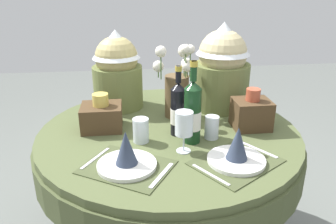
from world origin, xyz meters
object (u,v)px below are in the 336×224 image
Objects in this scene: gift_tub_back_right at (222,64)px; tumbler_near_left at (141,130)px; wine_glass_right at (184,124)px; tumbler_near_right at (212,127)px; place_setting_right at (237,152)px; wine_bottle_centre at (178,109)px; flower_vase at (177,86)px; wine_bottle_left at (192,112)px; woven_basket_side_left at (102,116)px; dining_table at (169,152)px; woven_basket_side_right at (251,113)px; place_setting_left at (127,157)px; gift_tub_back_left at (117,67)px.

tumbler_near_left is at bearing -140.61° from gift_tub_back_right.
tumbler_near_right is (0.15, 0.12, -0.08)m from wine_glass_right.
wine_bottle_centre reaches higher than place_setting_right.
tumbler_near_right is at bearing 101.51° from place_setting_right.
place_setting_right is 0.56m from flower_vase.
woven_basket_side_left is (-0.42, 0.20, -0.08)m from wine_bottle_left.
tumbler_near_left is 1.04× the size of tumbler_near_right.
dining_table is 12.05× the size of tumbler_near_right.
wine_bottle_left is at bearing -159.86° from woven_basket_side_right.
wine_glass_right is at bearing -120.32° from gift_tub_back_right.
flower_vase is at bearing 61.30° from place_setting_left.
gift_tub_back_left is (-0.29, 0.41, 0.11)m from wine_bottle_centre.
flower_vase is 0.31m from wine_bottle_left.
tumbler_near_left is (0.07, 0.22, 0.01)m from place_setting_left.
woven_basket_side_right is (0.35, -0.19, -0.09)m from flower_vase.
place_setting_left is at bearing -146.90° from wine_bottle_left.
wine_bottle_left reaches higher than tumbler_near_right.
gift_tub_back_right reaches higher than flower_vase.
woven_basket_side_right reaches higher than place_setting_right.
place_setting_right is 1.12× the size of wine_bottle_left.
place_setting_right is at bearing -32.08° from tumbler_near_left.
place_setting_left is (-0.21, -0.34, 0.18)m from dining_table.
wine_glass_right is 0.67m from gift_tub_back_left.
dining_table is 0.35m from flower_vase.
dining_table is 7.06× the size of wine_glass_right.
gift_tub_back_right reaches higher than wine_bottle_centre.
place_setting_right is (0.45, -0.01, 0.00)m from place_setting_left.
flower_vase is at bearing 16.09° from woven_basket_side_left.
gift_tub_back_right is (0.27, 0.11, 0.09)m from flower_vase.
flower_vase reaches higher than tumbler_near_left.
place_setting_right is 2.07× the size of woven_basket_side_right.
place_setting_left is 3.73× the size of tumbler_near_left.
woven_basket_side_left is (-0.52, 0.17, 0.01)m from tumbler_near_right.
woven_basket_side_left is 0.97× the size of woven_basket_side_right.
tumbler_near_left is (-0.18, 0.12, -0.07)m from wine_glass_right.
dining_table is 3.89× the size of wine_bottle_centre.
wine_bottle_centre reaches higher than woven_basket_side_left.
woven_basket_side_right is (0.38, 0.03, -0.05)m from wine_bottle_centre.
tumbler_near_left is (-0.23, 0.03, -0.09)m from wine_bottle_left.
place_setting_right is 0.95× the size of gift_tub_back_left.
place_setting_left is 2.27× the size of wine_glass_right.
gift_tub_back_right is at bearing 69.66° from tumbler_near_right.
gift_tub_back_left is at bearing 124.47° from place_setting_right.
woven_basket_side_left is (-0.19, 0.17, 0.01)m from tumbler_near_left.
gift_tub_back_left reaches higher than dining_table.
place_setting_right is 1.07× the size of flower_vase.
woven_basket_side_left is (-0.33, 0.05, 0.20)m from dining_table.
gift_tub_back_left reaches higher than tumbler_near_left.
wine_glass_right is at bearing -90.20° from wine_bottle_centre.
flower_vase is at bearing 151.04° from woven_basket_side_right.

